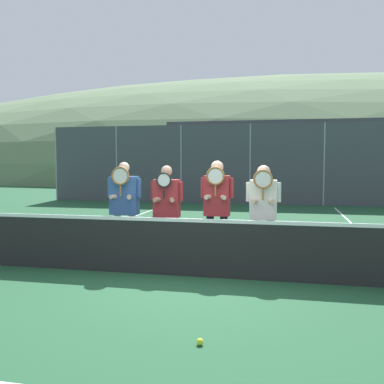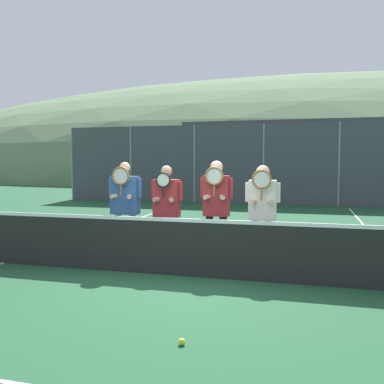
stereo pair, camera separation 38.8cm
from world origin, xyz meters
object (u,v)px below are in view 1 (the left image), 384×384
(car_center, at_px, (383,181))
(car_left_of_center, at_px, (262,180))
(player_center_right, at_px, (217,204))
(tennis_ball_on_court, at_px, (200,342))
(player_rightmost, at_px, (263,207))
(car_far_left, at_px, (162,180))
(player_leftmost, at_px, (124,203))
(player_center_left, at_px, (167,207))

(car_center, bearing_deg, car_left_of_center, 176.82)
(player_center_right, xyz_separation_m, tennis_ball_on_court, (0.34, -3.22, -1.04))
(player_rightmost, height_order, car_far_left, player_rightmost)
(car_far_left, height_order, tennis_ball_on_court, car_far_left)
(player_leftmost, distance_m, player_center_left, 0.78)
(player_center_left, distance_m, player_center_right, 0.88)
(player_center_right, distance_m, tennis_ball_on_court, 3.40)
(player_center_left, xyz_separation_m, car_far_left, (-4.16, 13.91, -0.14))
(player_rightmost, relative_size, car_center, 0.37)
(player_center_right, bearing_deg, player_rightmost, -2.67)
(player_center_right, distance_m, car_center, 14.41)
(player_leftmost, height_order, tennis_ball_on_court, player_leftmost)
(player_center_left, bearing_deg, player_leftmost, -177.60)
(car_far_left, bearing_deg, player_center_right, -70.03)
(player_leftmost, bearing_deg, tennis_ball_on_court, -57.50)
(car_far_left, xyz_separation_m, tennis_ball_on_court, (5.38, -17.08, -0.84))
(player_leftmost, xyz_separation_m, tennis_ball_on_court, (2.00, -3.13, -1.03))
(player_leftmost, distance_m, car_far_left, 14.35)
(player_leftmost, height_order, car_center, car_center)
(player_center_left, relative_size, car_left_of_center, 0.36)
(tennis_ball_on_court, bearing_deg, player_center_right, 96.08)
(car_left_of_center, xyz_separation_m, car_center, (5.37, -0.30, 0.04))
(car_left_of_center, bearing_deg, player_rightmost, -86.95)
(player_center_right, xyz_separation_m, car_left_of_center, (0.06, 13.65, -0.16))
(player_center_left, height_order, car_left_of_center, car_left_of_center)
(player_leftmost, xyz_separation_m, player_center_left, (0.77, 0.03, -0.05))
(player_center_left, relative_size, car_center, 0.37)
(player_rightmost, relative_size, car_left_of_center, 0.36)
(car_far_left, height_order, car_center, car_center)
(player_center_left, height_order, player_center_right, player_center_right)
(player_leftmost, height_order, player_center_left, player_leftmost)
(player_center_right, relative_size, car_center, 0.39)
(player_leftmost, relative_size, car_far_left, 0.44)
(car_center, height_order, tennis_ball_on_court, car_center)
(car_left_of_center, bearing_deg, tennis_ball_on_court, -89.03)
(player_leftmost, relative_size, car_center, 0.39)
(player_center_left, distance_m, car_far_left, 14.52)
(player_leftmost, distance_m, car_left_of_center, 13.84)
(car_far_left, distance_m, car_center, 10.48)
(player_leftmost, height_order, car_left_of_center, car_left_of_center)
(player_center_right, bearing_deg, tennis_ball_on_court, -83.92)
(player_center_right, xyz_separation_m, car_center, (5.43, 13.35, -0.12))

